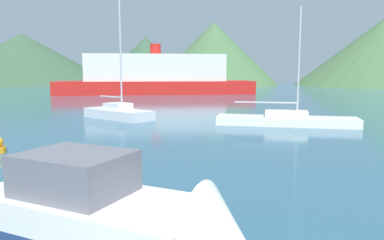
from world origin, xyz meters
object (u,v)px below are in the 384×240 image
sailboat_inner (118,112)px  sailboat_middle (286,120)px  motorboat_near (113,213)px  ferry_distant (156,77)px

sailboat_inner → sailboat_middle: 12.14m
motorboat_near → sailboat_middle: (5.57, 17.41, -0.15)m
motorboat_near → ferry_distant: (-10.58, 50.17, 2.16)m
motorboat_near → sailboat_middle: size_ratio=0.72×
sailboat_middle → ferry_distant: (-16.14, 32.76, 2.32)m
motorboat_near → sailboat_inner: (-6.40, 19.46, -0.07)m
sailboat_inner → sailboat_middle: size_ratio=0.94×
sailboat_inner → sailboat_middle: sailboat_inner is taller
sailboat_middle → ferry_distant: bearing=120.9°
sailboat_inner → ferry_distant: bearing=131.5°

